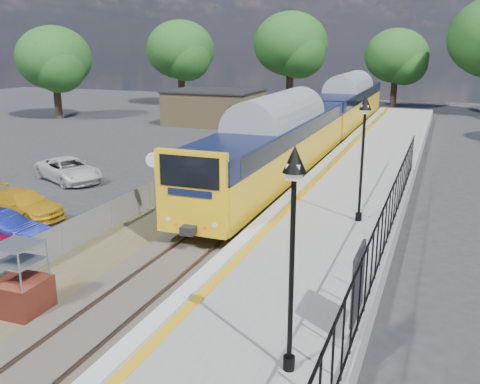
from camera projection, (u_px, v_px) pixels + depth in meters
The scene contains 15 objects.
ground at pixel (153, 286), 16.55m from camera, with size 120.00×120.00×0.00m, color #2D2D30.
track_bed at pixel (247, 199), 25.38m from camera, with size 5.90×80.00×0.29m.
platform at pixel (339, 213), 22.16m from camera, with size 5.00×70.00×0.90m, color gray.
platform_edge at pixel (291, 198), 22.75m from camera, with size 0.90×70.00×0.01m.
victorian_lamp_south at pixel (293, 209), 9.89m from camera, with size 0.44×0.44×4.60m.
victorian_lamp_north at pixel (364, 130), 18.94m from camera, with size 0.44×0.44×4.60m.
palisade_fence at pixel (382, 233), 15.79m from camera, with size 0.12×26.00×2.00m.
wire_fence at pixel (197, 172), 28.63m from camera, with size 0.06×52.00×1.20m.
outbuilding at pixel (222, 109), 47.96m from camera, with size 10.80×10.10×3.12m.
tree_line at pixel (381, 50), 52.01m from camera, with size 56.80×43.80×11.88m.
train at pixel (322, 117), 36.76m from camera, with size 2.82×40.83×3.51m.
brick_plinth at pixel (20, 280), 14.65m from camera, with size 1.32×1.32×2.08m.
speed_sign at pixel (154, 175), 21.52m from camera, with size 0.61×0.18×3.06m.
car_yellow at pixel (23, 204), 22.93m from camera, with size 1.66×4.08×1.19m, color gold.
car_white at pixel (69, 170), 28.93m from camera, with size 2.09×4.54×1.26m, color silver.
Camera 1 is at (7.98, -13.16, 7.27)m, focal length 40.00 mm.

